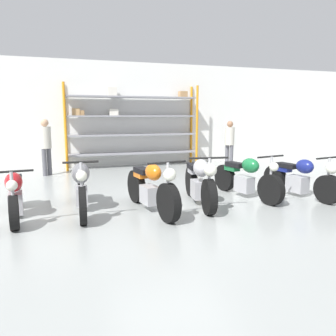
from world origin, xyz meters
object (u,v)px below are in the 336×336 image
object	(u,v)px
motorcycle_silver	(200,181)
person_browsing	(46,143)
person_near_rack	(230,140)
motorcycle_grey	(81,186)
motorcycle_orange	(151,188)
motorcycle_blue	(300,178)
motorcycle_green	(246,178)
motorcycle_red	(15,195)
shelving_rack	(132,123)

from	to	relation	value
motorcycle_silver	person_browsing	world-z (taller)	person_browsing
motorcycle_silver	person_near_rack	bearing A→B (deg)	154.01
motorcycle_grey	person_near_rack	bearing A→B (deg)	129.09
motorcycle_grey	motorcycle_orange	bearing A→B (deg)	75.02
motorcycle_orange	motorcycle_silver	distance (m)	1.07
motorcycle_silver	motorcycle_blue	bearing A→B (deg)	97.30
motorcycle_blue	motorcycle_green	bearing A→B (deg)	-113.96
motorcycle_green	motorcycle_blue	bearing A→B (deg)	64.90
motorcycle_red	motorcycle_green	world-z (taller)	motorcycle_green
motorcycle_green	motorcycle_orange	bearing A→B (deg)	-90.93
motorcycle_orange	person_browsing	distance (m)	4.98
person_near_rack	person_browsing	bearing A→B (deg)	-28.05
motorcycle_blue	person_browsing	world-z (taller)	person_browsing
motorcycle_red	motorcycle_grey	bearing A→B (deg)	84.53
person_browsing	motorcycle_red	bearing A→B (deg)	131.26
shelving_rack	motorcycle_green	size ratio (longest dim) A/B	2.21
motorcycle_red	person_near_rack	bearing A→B (deg)	116.53
shelving_rack	person_near_rack	xyz separation A→B (m)	(3.18, -1.15, -0.59)
shelving_rack	motorcycle_red	xyz separation A→B (m)	(-3.13, -5.08, -1.10)
motorcycle_grey	motorcycle_silver	size ratio (longest dim) A/B	1.04
motorcycle_grey	motorcycle_green	xyz separation A→B (m)	(3.49, 0.03, -0.05)
person_browsing	person_near_rack	size ratio (longest dim) A/B	1.06
motorcycle_blue	person_near_rack	world-z (taller)	person_near_rack
motorcycle_red	motorcycle_grey	distance (m)	1.13
motorcycle_grey	motorcycle_orange	distance (m)	1.30
person_browsing	motorcycle_green	bearing A→B (deg)	-177.81
person_near_rack	motorcycle_red	bearing A→B (deg)	5.99
motorcycle_green	person_browsing	size ratio (longest dim) A/B	1.24
motorcycle_grey	motorcycle_silver	xyz separation A→B (m)	(2.29, -0.20, -0.01)
shelving_rack	motorcycle_grey	size ratio (longest dim) A/B	2.11
motorcycle_grey	motorcycle_silver	distance (m)	2.30
motorcycle_red	motorcycle_silver	bearing A→B (deg)	81.15
motorcycle_grey	person_browsing	size ratio (longest dim) A/B	1.30
shelving_rack	motorcycle_silver	world-z (taller)	shelving_rack
motorcycle_green	person_near_rack	xyz separation A→B (m)	(1.68, 3.90, 0.50)
motorcycle_grey	motorcycle_silver	world-z (taller)	motorcycle_grey
motorcycle_red	motorcycle_orange	size ratio (longest dim) A/B	0.92
motorcycle_orange	shelving_rack	bearing A→B (deg)	162.65
shelving_rack	motorcycle_blue	bearing A→B (deg)	-63.33
motorcycle_orange	motorcycle_silver	world-z (taller)	motorcycle_silver
motorcycle_red	person_browsing	bearing A→B (deg)	169.67
person_browsing	motorcycle_blue	bearing A→B (deg)	-172.83
shelving_rack	motorcycle_red	bearing A→B (deg)	-121.61
motorcycle_red	person_near_rack	xyz separation A→B (m)	(6.30, 3.93, 0.51)
motorcycle_orange	motorcycle_blue	xyz separation A→B (m)	(3.44, 0.11, -0.04)
motorcycle_green	motorcycle_blue	world-z (taller)	motorcycle_green
motorcycle_orange	person_near_rack	bearing A→B (deg)	128.15
person_browsing	person_near_rack	distance (m)	5.95
motorcycle_silver	motorcycle_red	bearing A→B (deg)	-84.57
motorcycle_orange	motorcycle_green	xyz separation A→B (m)	(2.25, 0.40, -0.02)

